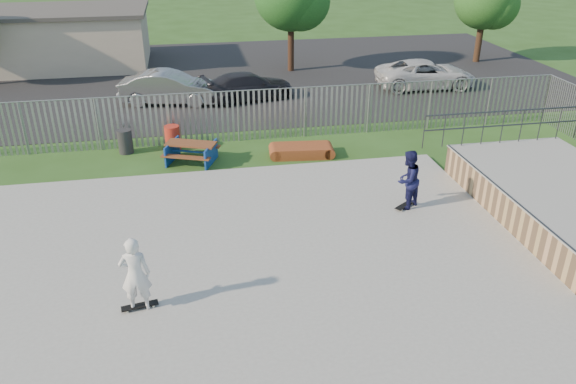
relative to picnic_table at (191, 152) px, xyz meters
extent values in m
plane|color=#2C4F1B|center=(0.88, -7.19, -0.37)|extent=(120.00, 120.00, 0.00)
cube|color=#979691|center=(0.88, -7.19, -0.30)|extent=(15.00, 12.00, 0.15)
cube|color=tan|center=(10.38, -6.19, 0.15)|extent=(4.00, 7.00, 1.05)
cube|color=#9E9E99|center=(10.38, -6.19, 0.70)|extent=(4.05, 7.05, 0.04)
cylinder|color=#383A3F|center=(8.40, -6.19, 0.71)|extent=(0.06, 7.00, 0.06)
cube|color=brown|center=(0.00, 0.00, 0.33)|extent=(1.87, 1.26, 0.06)
cube|color=brown|center=(-0.21, -0.54, 0.05)|extent=(1.72, 0.89, 0.05)
cube|color=brown|center=(0.21, 0.54, 0.05)|extent=(1.72, 0.89, 0.05)
cube|color=#153F93|center=(0.00, 0.00, -0.02)|extent=(1.93, 1.82, 0.72)
cube|color=brown|center=(3.96, -0.13, -0.18)|extent=(2.05, 1.17, 0.39)
cylinder|color=#B52A1B|center=(-0.65, 1.34, 0.09)|extent=(0.56, 0.56, 0.93)
cylinder|color=#29282B|center=(-2.37, 1.34, 0.07)|extent=(0.54, 0.54, 0.89)
cube|color=black|center=(0.88, 11.81, -0.36)|extent=(40.00, 18.00, 0.02)
imported|color=#9E9FA3|center=(-0.76, 7.17, 0.39)|extent=(4.76, 2.42, 1.49)
imported|color=black|center=(2.88, 7.15, 0.28)|extent=(4.70, 2.79, 1.28)
imported|color=silver|center=(11.96, 7.55, 0.34)|extent=(5.12, 2.59, 1.39)
cube|color=beige|center=(-7.12, 15.81, 1.13)|extent=(10.00, 6.00, 3.00)
cube|color=#4C4742|center=(-7.12, 15.81, 2.73)|extent=(10.40, 6.40, 0.20)
cylinder|color=#3C2518|center=(5.90, 12.25, 1.43)|extent=(0.35, 0.35, 3.61)
cylinder|color=#402919|center=(17.27, 12.39, 1.19)|extent=(0.37, 0.37, 3.12)
cube|color=black|center=(6.11, -4.90, -0.16)|extent=(0.77, 0.62, 0.02)
cube|color=black|center=(-1.38, -8.38, -0.16)|extent=(0.82, 0.33, 0.02)
imported|color=#161744|center=(6.11, -4.90, 0.67)|extent=(1.10, 1.05, 1.78)
imported|color=white|center=(-1.38, -8.38, 0.67)|extent=(0.65, 0.43, 1.78)
camera|label=1|loc=(0.03, -18.76, 7.55)|focal=35.00mm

